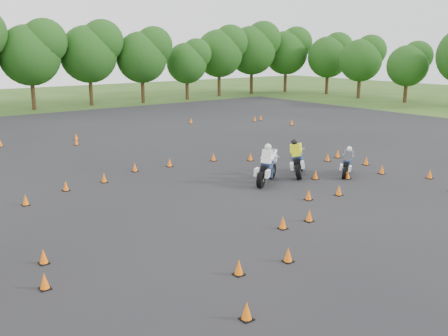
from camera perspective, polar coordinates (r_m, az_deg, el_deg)
name	(u,v)px	position (r m, az deg, el deg)	size (l,w,h in m)	color
ground	(286,218)	(19.52, 7.15, -5.65)	(140.00, 140.00, 0.00)	#2D5119
asphalt_pad	(199,184)	(23.96, -2.89, -1.87)	(62.00, 62.00, 0.00)	black
treeline	(27,67)	(49.91, -21.57, 10.70)	(87.07, 32.79, 10.74)	#1B4413
traffic_cones	(203,182)	(23.55, -2.43, -1.58)	(36.43, 33.27, 0.45)	orange
rider_grey	(346,161)	(26.13, 13.74, 0.82)	(2.02, 0.62, 1.56)	#47484F
rider_yellow	(301,157)	(25.69, 8.78, 1.29)	(2.52, 0.77, 1.95)	#D3E214
rider_white	(266,163)	(24.00, 4.86, 0.57)	(2.57, 0.79, 1.98)	white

